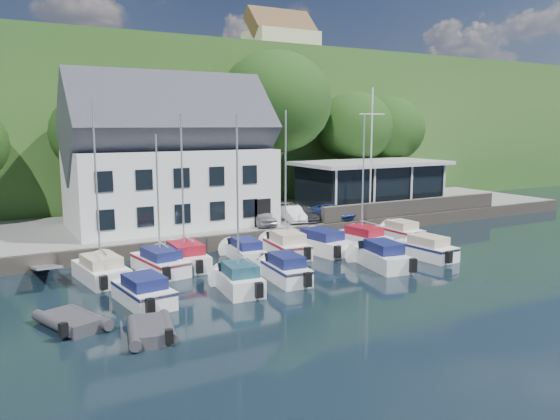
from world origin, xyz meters
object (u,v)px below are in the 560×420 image
at_px(car_blue, 333,211).
at_px(boat_r2_2, 284,267).
at_px(boat_r1_0, 97,199).
at_px(boat_r1_4, 286,181).
at_px(boat_r2_4, 425,246).
at_px(club_pavilion, 370,184).
at_px(boat_r1_2, 183,189).
at_px(car_silver, 261,217).
at_px(boat_r2_1, 238,202).
at_px(boat_r1_3, 245,249).
at_px(boat_r1_7, 400,230).
at_px(flagpole, 371,153).
at_px(boat_r1_5, 320,240).
at_px(dinghy_1, 151,328).
at_px(car_dgrey, 301,213).
at_px(car_white, 293,214).
at_px(boat_r1_6, 363,181).
at_px(dinghy_0, 72,319).
at_px(boat_r1_1, 158,196).
at_px(boat_r2_0, 143,289).
at_px(boat_r2_3, 381,254).
at_px(harbor_building, 170,165).

relative_size(car_blue, boat_r2_2, 0.63).
relative_size(boat_r1_0, boat_r2_2, 1.62).
distance_m(boat_r1_4, boat_r2_4, 9.67).
distance_m(club_pavilion, boat_r1_2, 21.70).
distance_m(car_silver, boat_r2_1, 13.24).
bearing_deg(club_pavilion, boat_r1_3, -153.04).
height_order(boat_r1_7, boat_r2_2, boat_r2_2).
distance_m(car_blue, flagpole, 5.37).
distance_m(car_silver, boat_r1_2, 9.70).
height_order(boat_r1_7, boat_r2_4, boat_r2_4).
height_order(club_pavilion, boat_r1_7, club_pavilion).
xyz_separation_m(boat_r1_5, dinghy_1, (-13.80, -9.01, -0.40)).
relative_size(car_dgrey, boat_r2_1, 0.43).
bearing_deg(car_white, boat_r1_6, -59.80).
bearing_deg(boat_r1_7, dinghy_0, -164.75).
height_order(club_pavilion, boat_r1_6, boat_r1_6).
height_order(car_dgrey, boat_r1_1, boat_r1_1).
xyz_separation_m(car_silver, dinghy_0, (-14.92, -12.10, -1.24)).
bearing_deg(boat_r2_2, flagpole, 39.86).
xyz_separation_m(car_silver, boat_r2_0, (-11.53, -10.50, -0.91)).
relative_size(club_pavilion, boat_r1_6, 1.47).
relative_size(car_dgrey, dinghy_1, 1.25).
distance_m(boat_r1_3, boat_r1_6, 9.35).
xyz_separation_m(car_dgrey, boat_r1_5, (-2.14, -5.86, -0.80)).
height_order(flagpole, boat_r1_7, flagpole).
bearing_deg(boat_r2_3, boat_r1_7, 50.23).
xyz_separation_m(boat_r1_0, boat_r1_4, (11.48, 0.24, 0.33)).
relative_size(boat_r1_7, boat_r2_0, 0.96).
bearing_deg(boat_r1_3, boat_r2_4, -20.48).
bearing_deg(boat_r2_1, boat_r1_6, 29.75).
bearing_deg(boat_r1_5, boat_r1_2, 168.44).
bearing_deg(boat_r1_4, dinghy_0, -148.63).
distance_m(boat_r1_6, boat_r2_2, 10.41).
distance_m(car_white, boat_r2_3, 10.83).
height_order(harbor_building, boat_r2_0, harbor_building).
xyz_separation_m(car_blue, boat_r2_3, (-3.89, -10.57, -0.81)).
distance_m(boat_r1_5, boat_r2_1, 10.54).
bearing_deg(flagpole, car_silver, 173.50).
distance_m(club_pavilion, boat_r1_4, 15.98).
bearing_deg(club_pavilion, car_dgrey, -162.17).
height_order(car_blue, boat_r1_6, boat_r1_6).
height_order(boat_r2_2, boat_r2_4, boat_r2_2).
height_order(boat_r1_2, dinghy_1, boat_r1_2).
xyz_separation_m(boat_r1_3, boat_r2_1, (-3.06, -5.77, 3.86)).
relative_size(boat_r1_0, boat_r1_5, 1.32).
xyz_separation_m(boat_r1_2, boat_r2_0, (-3.86, -5.38, -3.90)).
bearing_deg(car_silver, boat_r1_6, -44.63).
bearing_deg(harbor_building, boat_r1_0, -126.71).
xyz_separation_m(boat_r1_5, boat_r1_6, (3.27, -0.21, 3.74)).
relative_size(boat_r1_7, boat_r2_3, 0.83).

